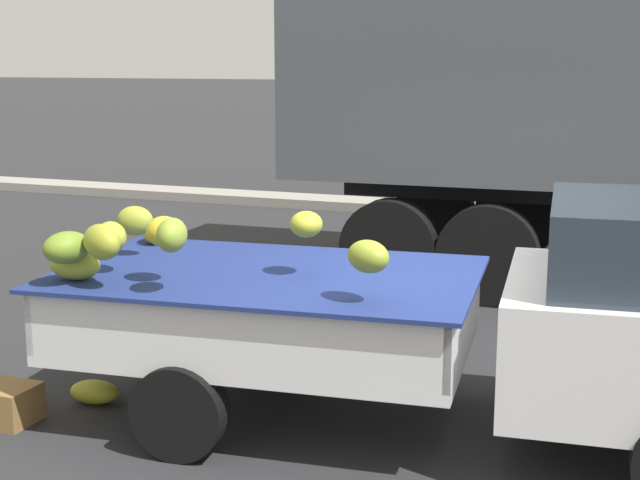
{
  "coord_description": "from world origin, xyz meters",
  "views": [
    {
      "loc": [
        1.27,
        -6.06,
        2.57
      ],
      "look_at": [
        -1.01,
        -0.08,
        1.29
      ],
      "focal_mm": 50.47,
      "sensor_mm": 36.0,
      "label": 1
    }
  ],
  "objects": [
    {
      "name": "ground",
      "position": [
        0.0,
        0.0,
        0.0
      ],
      "size": [
        220.0,
        220.0,
        0.0
      ],
      "primitive_type": "plane",
      "color": "#28282B"
    },
    {
      "name": "curb_strip",
      "position": [
        0.0,
        8.81,
        0.08
      ],
      "size": [
        80.0,
        0.8,
        0.16
      ],
      "primitive_type": "cube",
      "color": "gray",
      "rests_on": "ground"
    },
    {
      "name": "pickup_truck",
      "position": [
        0.77,
        -0.16,
        0.89
      ],
      "size": [
        5.39,
        2.33,
        1.7
      ],
      "rotation": [
        0.0,
        0.0,
        0.1
      ],
      "color": "white",
      "rests_on": "ground"
    },
    {
      "name": "fallen_banana_bunch_near_tailgate",
      "position": [
        -2.64,
        -0.62,
        0.09
      ],
      "size": [
        0.42,
        0.28,
        0.18
      ],
      "primitive_type": "ellipsoid",
      "rotation": [
        0.0,
        0.0,
        0.11
      ],
      "color": "#AAAB2B",
      "rests_on": "ground"
    },
    {
      "name": "produce_crate",
      "position": [
        -3.07,
        -1.15,
        0.14
      ],
      "size": [
        0.52,
        0.36,
        0.27
      ],
      "primitive_type": "cube",
      "rotation": [
        0.0,
        0.0,
        -0.01
      ],
      "color": "olive",
      "rests_on": "ground"
    }
  ]
}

